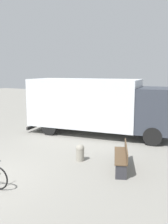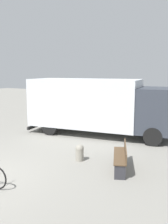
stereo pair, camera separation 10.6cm
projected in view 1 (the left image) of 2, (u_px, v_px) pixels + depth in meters
The scene contains 3 objects.
delivery_truck at pixel (98, 104), 12.74m from camera, with size 7.54×3.29×2.83m.
park_bench at pixel (123, 155), 8.32m from camera, with size 1.05×1.85×0.81m.
bollard_near_bench at pixel (80, 152), 9.10m from camera, with size 0.31×0.31×0.61m.
Camera 1 is at (6.30, -4.49, 3.25)m, focal length 40.00 mm.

